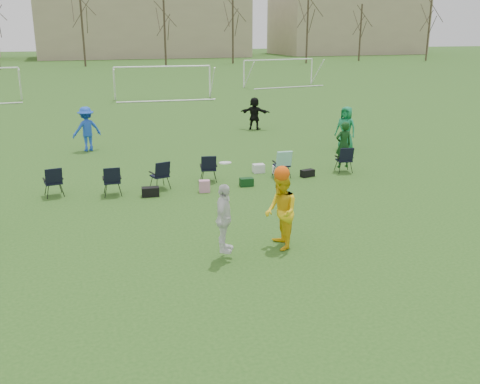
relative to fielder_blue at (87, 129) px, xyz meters
name	(u,v)px	position (x,y,z in m)	size (l,w,h in m)	color
ground	(252,290)	(2.52, -14.66, -0.97)	(260.00, 260.00, 0.00)	#265019
fielder_blue	(87,129)	(0.00, 0.00, 0.00)	(1.25, 0.72, 1.94)	blue
fielder_green_far	(346,128)	(10.85, -3.35, -0.01)	(0.94, 0.61, 1.92)	#167C4B
fielder_black	(254,113)	(8.71, 2.61, -0.11)	(1.59, 0.51, 1.72)	black
center_contest	(263,213)	(3.41, -12.85, 0.02)	(2.30, 1.25, 2.35)	white
sideline_setup	(227,167)	(4.38, -6.72, -0.43)	(11.02, 2.09, 1.88)	#0F3813
goal_mid	(163,73)	(6.52, 17.34, 0.95)	(7.40, 0.63, 2.46)	white
goal_right	(279,65)	(18.52, 23.34, 0.95)	(7.35, 1.14, 2.46)	white
tree_line	(85,29)	(2.76, 55.19, 4.12)	(110.28, 3.28, 11.40)	#382B21
building_row	(114,24)	(9.24, 81.34, 5.02)	(126.00, 16.00, 13.00)	tan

